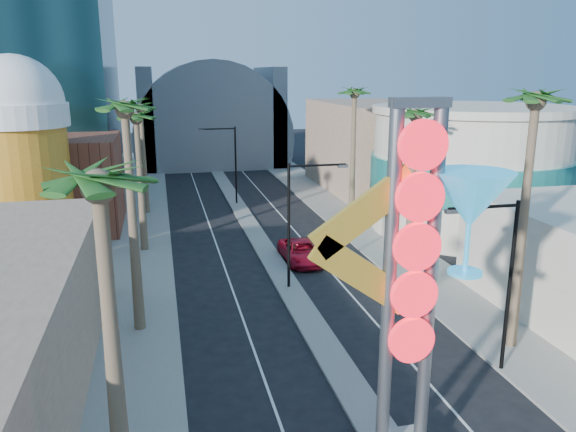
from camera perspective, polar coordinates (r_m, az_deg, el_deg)
The scene contains 21 objects.
sidewalk_west at distance 49.18m, azimuth -14.81°, elevation -1.65°, with size 5.00×100.00×0.15m, color gray.
sidewalk_east at distance 51.98m, azimuth 6.57°, elevation -0.40°, with size 5.00×100.00×0.15m, color gray.
median at distance 52.56m, azimuth -4.34°, elevation -0.18°, with size 1.60×84.00×0.15m, color gray.
brick_filler_west at distance 51.88m, azimuth -22.20°, elevation 3.04°, with size 10.00×10.00×8.00m, color brown.
filler_east at distance 65.26m, azimuth 8.32°, elevation 6.97°, with size 10.00×20.00×10.00m, color #967760.
beer_mug at distance 43.73m, azimuth -25.55°, elevation 5.89°, with size 7.00×7.00×14.50m.
turquoise_building at distance 50.05m, azimuth 17.92°, elevation 4.48°, with size 16.60×16.60×10.60m.
canopy at distance 85.14m, azimuth -7.90°, elevation 8.22°, with size 22.00×16.00×22.00m.
neon_sign at distance 18.38m, azimuth 14.72°, elevation -4.95°, with size 6.53×2.60×12.55m.
streetlight_0 at distance 34.35m, azimuth 0.97°, elevation 0.28°, with size 3.79×0.25×8.00m.
streetlight_1 at distance 57.37m, azimuth -5.89°, elevation 5.92°, with size 3.79×0.25×8.00m.
streetlight_2 at distance 26.19m, azimuth 20.86°, elevation -5.34°, with size 3.45×0.25×8.00m.
palm_0 at distance 14.79m, azimuth -18.52°, elevation 0.69°, with size 2.40×2.40×11.70m.
palm_1 at distance 28.48m, azimuth -16.16°, elevation 8.95°, with size 2.40×2.40×12.70m.
palm_2 at distance 42.53m, azimuth -15.12°, elevation 8.81°, with size 2.40×2.40×11.20m.
palm_3 at distance 54.49m, azimuth -14.73°, elevation 9.95°, with size 2.40×2.40×11.20m.
palm_5 at distance 27.82m, azimuth 23.73°, elevation 9.12°, with size 2.40×2.40×13.20m.
palm_6 at distance 38.23m, azimuth 12.81°, elevation 9.05°, with size 2.40×2.40×11.70m.
palm_7 at distance 49.24m, azimuth 6.77°, elevation 11.46°, with size 2.40×2.40×12.70m.
red_pickup at distance 40.41m, azimuth 1.33°, elevation -3.63°, with size 2.50×5.41×1.50m, color maroon.
pedestrian_b at distance 36.79m, azimuth 18.77°, elevation -5.96°, with size 0.77×0.60×1.58m, color gray.
Camera 1 is at (-7.47, -12.34, 13.24)m, focal length 35.00 mm.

